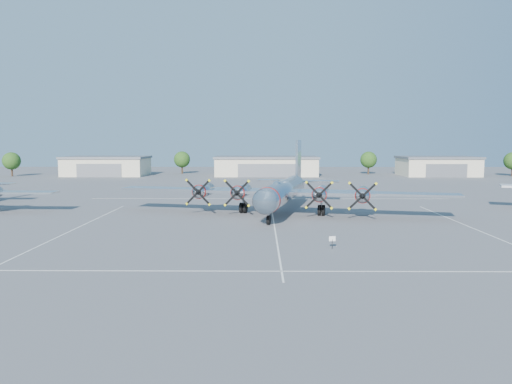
{
  "coord_description": "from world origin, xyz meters",
  "views": [
    {
      "loc": [
        -1.56,
        -58.22,
        9.61
      ],
      "look_at": [
        -2.16,
        4.68,
        3.2
      ],
      "focal_mm": 35.0,
      "sensor_mm": 36.0,
      "label": 1
    }
  ],
  "objects_px": {
    "tree_west": "(182,159)",
    "tree_east": "(369,160)",
    "hangar_center": "(266,166)",
    "info_placard": "(332,240)",
    "tree_far_west": "(12,161)",
    "main_bomber_b29": "(284,212)",
    "hangar_west": "(107,166)",
    "hangar_east": "(437,166)"
  },
  "relations": [
    {
      "from": "info_placard",
      "to": "tree_far_west",
      "type": "bearing_deg",
      "value": 120.09
    },
    {
      "from": "hangar_east",
      "to": "hangar_center",
      "type": "bearing_deg",
      "value": -180.0
    },
    {
      "from": "info_placard",
      "to": "tree_east",
      "type": "bearing_deg",
      "value": 67.19
    },
    {
      "from": "info_placard",
      "to": "hangar_center",
      "type": "bearing_deg",
      "value": 83.91
    },
    {
      "from": "tree_far_west",
      "to": "info_placard",
      "type": "distance_m",
      "value": 118.8
    },
    {
      "from": "tree_east",
      "to": "main_bomber_b29",
      "type": "xyz_separation_m",
      "value": [
        -28.37,
        -79.19,
        -4.22
      ]
    },
    {
      "from": "hangar_west",
      "to": "hangar_center",
      "type": "xyz_separation_m",
      "value": [
        45.0,
        -0.0,
        -0.0
      ]
    },
    {
      "from": "hangar_west",
      "to": "tree_east",
      "type": "relative_size",
      "value": 3.4
    },
    {
      "from": "hangar_east",
      "to": "main_bomber_b29",
      "type": "xyz_separation_m",
      "value": [
        -46.37,
        -73.16,
        -2.71
      ]
    },
    {
      "from": "hangar_east",
      "to": "tree_east",
      "type": "xyz_separation_m",
      "value": [
        -18.0,
        6.04,
        1.51
      ]
    },
    {
      "from": "info_placard",
      "to": "tree_west",
      "type": "bearing_deg",
      "value": 97.01
    },
    {
      "from": "hangar_west",
      "to": "tree_west",
      "type": "xyz_separation_m",
      "value": [
        20.0,
        8.04,
        1.51
      ]
    },
    {
      "from": "tree_far_west",
      "to": "tree_west",
      "type": "xyz_separation_m",
      "value": [
        45.0,
        12.0,
        0.0
      ]
    },
    {
      "from": "hangar_west",
      "to": "hangar_east",
      "type": "bearing_deg",
      "value": 0.0
    },
    {
      "from": "hangar_center",
      "to": "main_bomber_b29",
      "type": "relative_size",
      "value": 0.64
    },
    {
      "from": "tree_west",
      "to": "tree_east",
      "type": "height_order",
      "value": "same"
    },
    {
      "from": "hangar_center",
      "to": "main_bomber_b29",
      "type": "xyz_separation_m",
      "value": [
        1.63,
        -73.16,
        -2.71
      ]
    },
    {
      "from": "hangar_center",
      "to": "info_placard",
      "type": "bearing_deg",
      "value": -87.11
    },
    {
      "from": "hangar_west",
      "to": "tree_west",
      "type": "height_order",
      "value": "tree_west"
    },
    {
      "from": "hangar_east",
      "to": "main_bomber_b29",
      "type": "bearing_deg",
      "value": -122.37
    },
    {
      "from": "hangar_west",
      "to": "hangar_east",
      "type": "relative_size",
      "value": 1.1
    },
    {
      "from": "main_bomber_b29",
      "to": "tree_east",
      "type": "bearing_deg",
      "value": 82.88
    },
    {
      "from": "hangar_center",
      "to": "info_placard",
      "type": "height_order",
      "value": "hangar_center"
    },
    {
      "from": "tree_east",
      "to": "info_placard",
      "type": "bearing_deg",
      "value": -103.82
    },
    {
      "from": "hangar_west",
      "to": "tree_east",
      "type": "xyz_separation_m",
      "value": [
        75.0,
        6.04,
        1.51
      ]
    },
    {
      "from": "hangar_west",
      "to": "hangar_east",
      "type": "height_order",
      "value": "same"
    },
    {
      "from": "info_placard",
      "to": "hangar_west",
      "type": "bearing_deg",
      "value": 108.42
    },
    {
      "from": "hangar_center",
      "to": "tree_far_west",
      "type": "height_order",
      "value": "tree_far_west"
    },
    {
      "from": "hangar_center",
      "to": "hangar_east",
      "type": "bearing_deg",
      "value": 0.0
    },
    {
      "from": "info_placard",
      "to": "main_bomber_b29",
      "type": "bearing_deg",
      "value": 89.01
    },
    {
      "from": "tree_east",
      "to": "tree_west",
      "type": "bearing_deg",
      "value": 177.92
    },
    {
      "from": "hangar_center",
      "to": "main_bomber_b29",
      "type": "height_order",
      "value": "hangar_center"
    },
    {
      "from": "hangar_west",
      "to": "tree_far_west",
      "type": "xyz_separation_m",
      "value": [
        -25.0,
        -3.96,
        1.51
      ]
    },
    {
      "from": "hangar_east",
      "to": "info_placard",
      "type": "relative_size",
      "value": 18.05
    },
    {
      "from": "hangar_west",
      "to": "tree_west",
      "type": "relative_size",
      "value": 3.4
    },
    {
      "from": "hangar_east",
      "to": "tree_west",
      "type": "height_order",
      "value": "tree_west"
    },
    {
      "from": "hangar_west",
      "to": "info_placard",
      "type": "relative_size",
      "value": 19.8
    },
    {
      "from": "tree_west",
      "to": "main_bomber_b29",
      "type": "bearing_deg",
      "value": -71.84
    },
    {
      "from": "hangar_center",
      "to": "info_placard",
      "type": "xyz_separation_m",
      "value": [
        4.85,
        -96.15,
        -1.91
      ]
    },
    {
      "from": "hangar_west",
      "to": "hangar_center",
      "type": "height_order",
      "value": "same"
    },
    {
      "from": "hangar_center",
      "to": "tree_east",
      "type": "xyz_separation_m",
      "value": [
        30.0,
        6.04,
        1.51
      ]
    },
    {
      "from": "hangar_west",
      "to": "hangar_center",
      "type": "bearing_deg",
      "value": -0.0
    }
  ]
}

